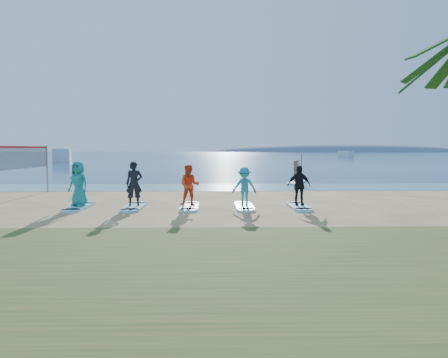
{
  "coord_description": "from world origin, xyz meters",
  "views": [
    {
      "loc": [
        -1.3,
        -15.9,
        2.35
      ],
      "look_at": [
        -0.85,
        2.0,
        1.1
      ],
      "focal_mm": 35.0,
      "sensor_mm": 36.0,
      "label": 1
    }
  ],
  "objects_px": {
    "paddleboarder": "(296,171)",
    "surfboard_4": "(299,206)",
    "surfboard_2": "(190,207)",
    "surfboard_1": "(135,207)",
    "student_1": "(134,184)",
    "volleyball_net": "(6,159)",
    "student_4": "(299,185)",
    "student_3": "(244,186)",
    "surfboard_0": "(79,207)",
    "paddleboard": "(296,183)",
    "boat_offshore_b": "(345,157)",
    "surfboard_3": "(244,206)",
    "student_0": "(79,184)",
    "student_2": "(189,185)",
    "boat_offshore_a": "(63,161)"
  },
  "relations": [
    {
      "from": "student_0",
      "to": "student_4",
      "type": "bearing_deg",
      "value": 24.01
    },
    {
      "from": "paddleboarder",
      "to": "surfboard_1",
      "type": "bearing_deg",
      "value": 154.12
    },
    {
      "from": "volleyball_net",
      "to": "surfboard_2",
      "type": "distance_m",
      "value": 8.59
    },
    {
      "from": "paddleboard",
      "to": "surfboard_4",
      "type": "bearing_deg",
      "value": -76.91
    },
    {
      "from": "paddleboarder",
      "to": "student_1",
      "type": "height_order",
      "value": "student_1"
    },
    {
      "from": "paddleboard",
      "to": "boat_offshore_b",
      "type": "xyz_separation_m",
      "value": [
        32.78,
        96.38,
        -0.06
      ]
    },
    {
      "from": "student_1",
      "to": "student_3",
      "type": "height_order",
      "value": "student_1"
    },
    {
      "from": "boat_offshore_a",
      "to": "student_4",
      "type": "bearing_deg",
      "value": -78.26
    },
    {
      "from": "student_0",
      "to": "student_3",
      "type": "height_order",
      "value": "student_0"
    },
    {
      "from": "student_4",
      "to": "boat_offshore_b",
      "type": "bearing_deg",
      "value": 70.77
    },
    {
      "from": "boat_offshore_a",
      "to": "volleyball_net",
      "type": "bearing_deg",
      "value": -87.57
    },
    {
      "from": "boat_offshore_b",
      "to": "surfboard_2",
      "type": "bearing_deg",
      "value": -120.25
    },
    {
      "from": "student_0",
      "to": "surfboard_2",
      "type": "distance_m",
      "value": 4.46
    },
    {
      "from": "volleyball_net",
      "to": "paddleboarder",
      "type": "distance_m",
      "value": 17.74
    },
    {
      "from": "surfboard_1",
      "to": "student_1",
      "type": "height_order",
      "value": "student_1"
    },
    {
      "from": "surfboard_0",
      "to": "surfboard_4",
      "type": "bearing_deg",
      "value": 0.0
    },
    {
      "from": "volleyball_net",
      "to": "paddleboard",
      "type": "bearing_deg",
      "value": 34.08
    },
    {
      "from": "surfboard_2",
      "to": "paddleboarder",
      "type": "bearing_deg",
      "value": 61.39
    },
    {
      "from": "surfboard_0",
      "to": "student_2",
      "type": "distance_m",
      "value": 4.45
    },
    {
      "from": "student_1",
      "to": "surfboard_4",
      "type": "distance_m",
      "value": 6.61
    },
    {
      "from": "boat_offshore_b",
      "to": "student_3",
      "type": "xyz_separation_m",
      "value": [
        -37.14,
        -108.38,
        0.85
      ]
    },
    {
      "from": "surfboard_0",
      "to": "surfboard_3",
      "type": "xyz_separation_m",
      "value": [
        6.54,
        0.0,
        0.0
      ]
    },
    {
      "from": "paddleboard",
      "to": "surfboard_4",
      "type": "relative_size",
      "value": 1.36
    },
    {
      "from": "boat_offshore_a",
      "to": "student_1",
      "type": "xyz_separation_m",
      "value": [
        24.35,
        -62.98,
        0.97
      ]
    },
    {
      "from": "paddleboarder",
      "to": "surfboard_1",
      "type": "xyz_separation_m",
      "value": [
        -8.73,
        -12.0,
        -0.8
      ]
    },
    {
      "from": "paddleboarder",
      "to": "surfboard_3",
      "type": "xyz_separation_m",
      "value": [
        -4.36,
        -12.0,
        -0.8
      ]
    },
    {
      "from": "surfboard_1",
      "to": "surfboard_3",
      "type": "distance_m",
      "value": 4.36
    },
    {
      "from": "student_4",
      "to": "student_3",
      "type": "bearing_deg",
      "value": 178.65
    },
    {
      "from": "surfboard_0",
      "to": "paddleboard",
      "type": "bearing_deg",
      "value": 47.73
    },
    {
      "from": "volleyball_net",
      "to": "paddleboard",
      "type": "xyz_separation_m",
      "value": [
        14.67,
        9.92,
        -1.84
      ]
    },
    {
      "from": "surfboard_0",
      "to": "surfboard_2",
      "type": "xyz_separation_m",
      "value": [
        4.36,
        0.0,
        0.0
      ]
    },
    {
      "from": "surfboard_4",
      "to": "student_4",
      "type": "height_order",
      "value": "student_4"
    },
    {
      "from": "student_0",
      "to": "surfboard_3",
      "type": "distance_m",
      "value": 6.61
    },
    {
      "from": "student_0",
      "to": "surfboard_2",
      "type": "relative_size",
      "value": 0.8
    },
    {
      "from": "student_1",
      "to": "student_0",
      "type": "bearing_deg",
      "value": 169.92
    },
    {
      "from": "student_1",
      "to": "surfboard_4",
      "type": "relative_size",
      "value": 0.8
    },
    {
      "from": "student_3",
      "to": "surfboard_1",
      "type": "bearing_deg",
      "value": -163.12
    },
    {
      "from": "boat_offshore_a",
      "to": "boat_offshore_b",
      "type": "bearing_deg",
      "value": 20.19
    },
    {
      "from": "surfboard_0",
      "to": "surfboard_1",
      "type": "relative_size",
      "value": 1.0
    },
    {
      "from": "volleyball_net",
      "to": "surfboard_2",
      "type": "xyz_separation_m",
      "value": [
        8.12,
        -2.08,
        -1.86
      ]
    },
    {
      "from": "student_1",
      "to": "student_2",
      "type": "bearing_deg",
      "value": -10.08
    },
    {
      "from": "boat_offshore_b",
      "to": "surfboard_1",
      "type": "bearing_deg",
      "value": -121.26
    },
    {
      "from": "surfboard_0",
      "to": "surfboard_2",
      "type": "relative_size",
      "value": 1.0
    },
    {
      "from": "boat_offshore_b",
      "to": "student_3",
      "type": "bearing_deg",
      "value": -119.22
    },
    {
      "from": "surfboard_2",
      "to": "surfboard_3",
      "type": "height_order",
      "value": "same"
    },
    {
      "from": "student_1",
      "to": "volleyball_net",
      "type": "bearing_deg",
      "value": 150.6
    },
    {
      "from": "paddleboarder",
      "to": "surfboard_4",
      "type": "xyz_separation_m",
      "value": [
        -2.18,
        -12.0,
        -0.8
      ]
    },
    {
      "from": "volleyball_net",
      "to": "student_3",
      "type": "xyz_separation_m",
      "value": [
        10.3,
        -2.08,
        -1.06
      ]
    },
    {
      "from": "surfboard_1",
      "to": "surfboard_4",
      "type": "xyz_separation_m",
      "value": [
        6.54,
        0.0,
        0.0
      ]
    },
    {
      "from": "student_1",
      "to": "paddleboard",
      "type": "bearing_deg",
      "value": 43.89
    }
  ]
}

